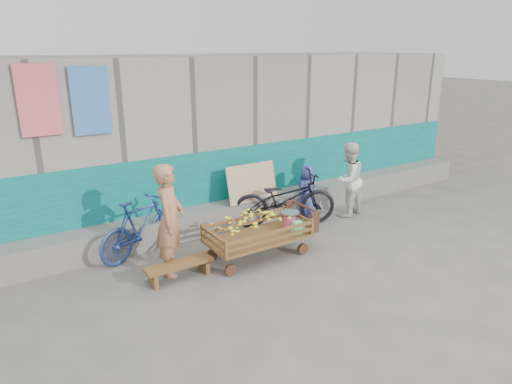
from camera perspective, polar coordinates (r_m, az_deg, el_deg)
ground at (r=6.76m, az=7.57°, el=-10.37°), size 80.00×80.00×0.00m
building_wall at (r=9.55m, az=-8.00°, el=7.34°), size 12.00×3.50×3.00m
banana_cart at (r=7.03m, az=0.04°, el=-4.51°), size 1.74×0.79×0.74m
bench at (r=6.65m, az=-9.61°, el=-9.23°), size 0.98×0.29×0.25m
vendor_man at (r=6.59m, az=-10.72°, el=-3.44°), size 0.66×0.71×1.64m
woman at (r=8.93m, az=11.41°, el=1.53°), size 0.80×0.68×1.44m
child at (r=8.88m, az=6.39°, el=0.17°), size 0.55×0.43×1.00m
bicycle_dark at (r=8.33m, az=3.59°, el=-0.93°), size 2.02×1.31×1.00m
bicycle_blue at (r=7.37m, az=-14.19°, el=-4.27°), size 1.62×0.98×0.94m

